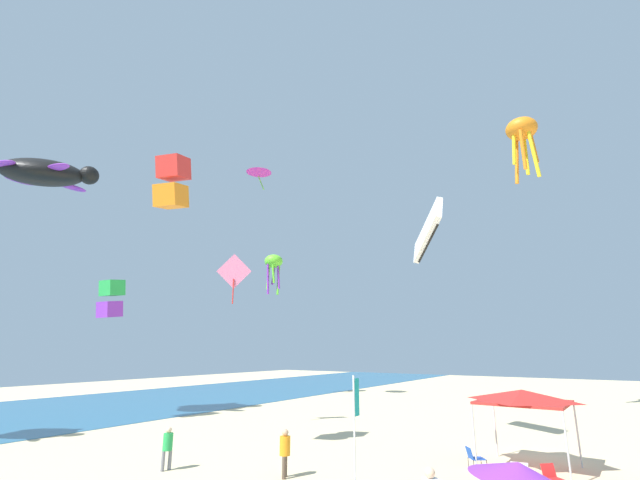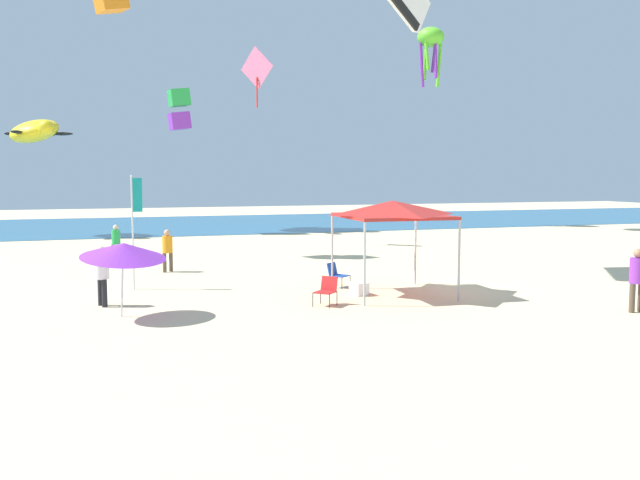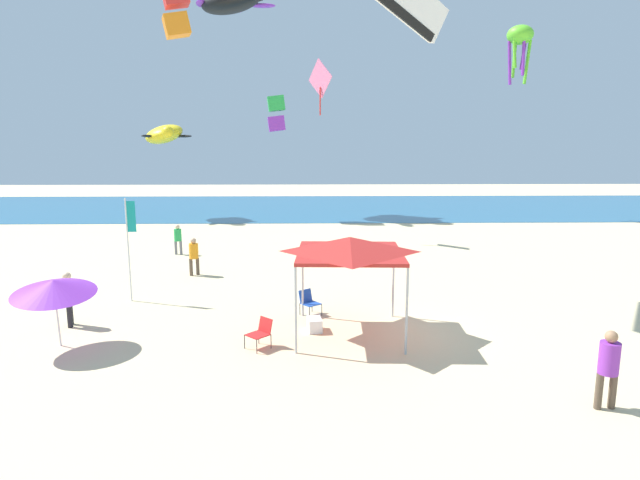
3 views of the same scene
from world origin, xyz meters
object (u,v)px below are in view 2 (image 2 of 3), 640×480
at_px(person_beachcomber, 102,271).
at_px(kite_octopus_lime, 431,40).
at_px(person_kite_handler, 167,247).
at_px(person_near_umbrella, 637,275).
at_px(kite_turtle_yellow, 35,131).
at_px(kite_diamond_pink, 257,70).
at_px(cooler_box, 359,289).
at_px(kite_box_green, 179,109).
at_px(beach_umbrella, 123,250).
at_px(folding_chair_near_cooler, 327,289).
at_px(person_far_stroller, 116,239).
at_px(folding_chair_right_of_tent, 336,273).
at_px(banner_flag, 134,221).
at_px(canopy_tent, 393,210).

bearing_deg(person_beachcomber, kite_octopus_lime, -62.86).
relative_size(person_kite_handler, person_near_umbrella, 0.94).
height_order(kite_turtle_yellow, kite_diamond_pink, kite_diamond_pink).
bearing_deg(person_kite_handler, cooler_box, -82.55).
relative_size(kite_diamond_pink, kite_box_green, 1.21).
relative_size(beach_umbrella, kite_octopus_lime, 0.52).
relative_size(folding_chair_near_cooler, kite_box_green, 0.31).
relative_size(cooler_box, kite_diamond_pink, 0.21).
xyz_separation_m(beach_umbrella, person_near_umbrella, (13.28, -3.61, -0.76)).
relative_size(beach_umbrella, kite_diamond_pink, 0.70).
relative_size(person_kite_handler, person_beachcomber, 0.95).
bearing_deg(person_far_stroller, person_kite_handler, 122.67).
height_order(person_kite_handler, kite_box_green, kite_box_green).
height_order(kite_turtle_yellow, kite_octopus_lime, kite_octopus_lime).
height_order(folding_chair_right_of_tent, kite_box_green, kite_box_green).
bearing_deg(banner_flag, cooler_box, -26.54).
xyz_separation_m(banner_flag, kite_turtle_yellow, (-4.44, 21.97, 4.13)).
bearing_deg(beach_umbrella, kite_diamond_pink, 65.97).
xyz_separation_m(person_far_stroller, kite_box_green, (4.41, 12.71, 6.92)).
bearing_deg(folding_chair_near_cooler, banner_flag, -178.12).
height_order(beach_umbrella, person_kite_handler, beach_umbrella).
height_order(person_near_umbrella, kite_turtle_yellow, kite_turtle_yellow).
bearing_deg(folding_chair_near_cooler, kite_box_green, 136.18).
xyz_separation_m(folding_chair_right_of_tent, kite_octopus_lime, (15.71, 23.58, 12.89)).
relative_size(canopy_tent, person_beachcomber, 1.96).
relative_size(person_far_stroller, person_kite_handler, 0.95).
bearing_deg(cooler_box, kite_turtle_yellow, 113.55).
xyz_separation_m(canopy_tent, beach_umbrella, (-8.14, -1.10, -0.87)).
xyz_separation_m(kite_turtle_yellow, kite_diamond_pink, (11.53, -9.42, 2.83)).
height_order(person_far_stroller, kite_diamond_pink, kite_diamond_pink).
distance_m(folding_chair_near_cooler, person_beachcomber, 6.43).
distance_m(person_kite_handler, person_beachcomber, 6.90).
relative_size(folding_chair_right_of_tent, kite_turtle_yellow, 0.18).
distance_m(cooler_box, banner_flag, 7.61).
relative_size(cooler_box, kite_box_green, 0.26).
distance_m(folding_chair_right_of_tent, person_far_stroller, 11.96).
bearing_deg(cooler_box, kite_diamond_pink, 88.08).
xyz_separation_m(beach_umbrella, kite_diamond_pink, (7.63, 17.12, 7.42)).
distance_m(kite_turtle_yellow, kite_box_green, 8.70).
bearing_deg(banner_flag, kite_box_green, 78.99).
height_order(canopy_tent, person_kite_handler, canopy_tent).
distance_m(canopy_tent, cooler_box, 2.68).
height_order(canopy_tent, kite_box_green, kite_box_green).
xyz_separation_m(cooler_box, kite_turtle_yellow, (-11.00, 25.24, 6.18)).
height_order(banner_flag, kite_box_green, kite_box_green).
xyz_separation_m(person_beachcomber, person_near_umbrella, (13.81, -5.53, 0.01)).
xyz_separation_m(canopy_tent, person_far_stroller, (-7.93, 11.67, -1.74)).
relative_size(person_far_stroller, person_beachcomber, 0.90).
bearing_deg(cooler_box, banner_flag, 153.46).
bearing_deg(beach_umbrella, person_beachcomber, 105.47).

